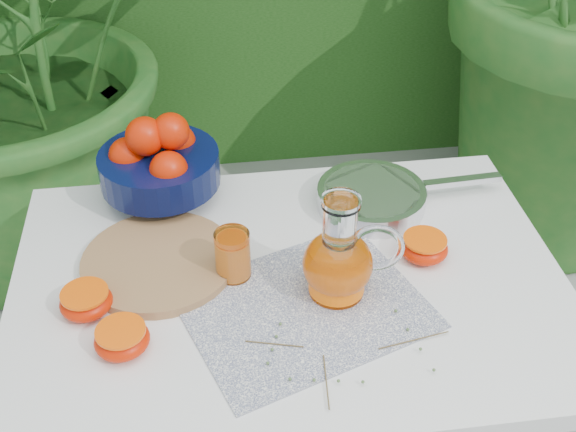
{
  "coord_description": "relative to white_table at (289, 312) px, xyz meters",
  "views": [
    {
      "loc": [
        -0.11,
        -0.89,
        1.64
      ],
      "look_at": [
        0.02,
        0.09,
        0.88
      ],
      "focal_mm": 45.0,
      "sensor_mm": 36.0,
      "label": 1
    }
  ],
  "objects": [
    {
      "name": "placemat",
      "position": [
        0.02,
        -0.08,
        0.08
      ],
      "size": [
        0.48,
        0.42,
        0.0
      ],
      "primitive_type": "cube",
      "rotation": [
        0.0,
        0.0,
        0.35
      ],
      "color": "#0C1645",
      "rests_on": "white_table"
    },
    {
      "name": "fruit_bowl",
      "position": [
        -0.23,
        0.29,
        0.17
      ],
      "size": [
        0.31,
        0.31,
        0.19
      ],
      "color": "black",
      "rests_on": "white_table"
    },
    {
      "name": "potted_plant_left",
      "position": [
        -0.68,
        1.14,
        0.12
      ],
      "size": [
        2.18,
        2.18,
        1.58
      ],
      "primitive_type": "imported",
      "rotation": [
        0.0,
        0.0,
        0.57
      ],
      "color": "#216021",
      "rests_on": "ground"
    },
    {
      "name": "juice_pitcher",
      "position": [
        0.08,
        -0.04,
        0.16
      ],
      "size": [
        0.18,
        0.14,
        0.2
      ],
      "color": "white",
      "rests_on": "white_table"
    },
    {
      "name": "orange_halves",
      "position": [
        -0.13,
        -0.04,
        0.1
      ],
      "size": [
        0.73,
        0.28,
        0.04
      ],
      "color": "red",
      "rests_on": "white_table"
    },
    {
      "name": "cutting_board",
      "position": [
        -0.23,
        0.07,
        0.09
      ],
      "size": [
        0.34,
        0.34,
        0.02
      ],
      "primitive_type": "cylinder",
      "rotation": [
        0.0,
        0.0,
        -0.23
      ],
      "color": "#926242",
      "rests_on": "white_table"
    },
    {
      "name": "juice_tumbler",
      "position": [
        -0.1,
        0.02,
        0.13
      ],
      "size": [
        0.08,
        0.08,
        0.09
      ],
      "color": "white",
      "rests_on": "white_table"
    },
    {
      "name": "saute_pan",
      "position": [
        0.2,
        0.2,
        0.1
      ],
      "size": [
        0.39,
        0.23,
        0.04
      ],
      "color": "silver",
      "rests_on": "white_table"
    },
    {
      "name": "thyme_sprigs",
      "position": [
        0.06,
        -0.19,
        0.09
      ],
      "size": [
        0.34,
        0.19,
        0.01
      ],
      "color": "brown",
      "rests_on": "white_table"
    },
    {
      "name": "white_table",
      "position": [
        0.0,
        0.0,
        0.0
      ],
      "size": [
        1.0,
        0.7,
        0.75
      ],
      "color": "white",
      "rests_on": "ground"
    }
  ]
}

